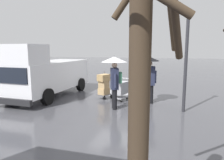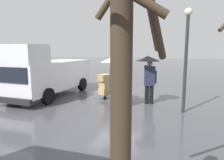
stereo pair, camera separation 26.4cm
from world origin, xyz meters
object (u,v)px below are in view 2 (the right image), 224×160
shopping_cart_vendor (121,88)px  pedestrian_black_side (114,70)px  hand_dolly_boxes (104,84)px  bare_tree_far (123,115)px  cargo_van_parked_right (48,73)px  pedestrian_pink_side (149,68)px  street_lamp (186,50)px

shopping_cart_vendor → pedestrian_black_side: pedestrian_black_side is taller
hand_dolly_boxes → bare_tree_far: size_ratio=0.37×
hand_dolly_boxes → pedestrian_black_side: pedestrian_black_side is taller
cargo_van_parked_right → pedestrian_pink_side: cargo_van_parked_right is taller
hand_dolly_boxes → pedestrian_black_side: size_ratio=0.61×
cargo_van_parked_right → hand_dolly_boxes: (-2.97, -0.30, -0.48)m
pedestrian_pink_side → bare_tree_far: (-0.62, 6.80, 0.12)m
pedestrian_black_side → bare_tree_far: (-1.83, 5.62, 0.12)m
pedestrian_pink_side → pedestrian_black_side: size_ratio=1.00×
hand_dolly_boxes → bare_tree_far: bearing=111.3°
pedestrian_pink_side → pedestrian_black_side: same height
shopping_cart_vendor → pedestrian_pink_side: pedestrian_pink_side is taller
bare_tree_far → street_lamp: (-0.85, -5.94, 0.68)m
cargo_van_parked_right → street_lamp: (-6.57, 0.80, 1.19)m
cargo_van_parked_right → pedestrian_pink_side: size_ratio=2.51×
cargo_van_parked_right → pedestrian_black_side: size_ratio=2.51×
pedestrian_black_side → bare_tree_far: bare_tree_far is taller
pedestrian_pink_side → hand_dolly_boxes: bearing=-6.6°
pedestrian_pink_side → street_lamp: size_ratio=0.56×
cargo_van_parked_right → street_lamp: street_lamp is taller
pedestrian_black_side → shopping_cart_vendor: bearing=-86.0°
bare_tree_far → pedestrian_black_side: bearing=-72.0°
cargo_van_parked_right → street_lamp: size_ratio=1.40×
pedestrian_pink_side → pedestrian_black_side: (1.21, 1.18, 0.00)m
cargo_van_parked_right → pedestrian_black_side: (-3.89, 1.12, 0.39)m
bare_tree_far → street_lamp: bearing=-98.2°
shopping_cart_vendor → hand_dolly_boxes: size_ratio=0.79×
cargo_van_parked_right → pedestrian_black_side: 4.07m
shopping_cart_vendor → bare_tree_far: bare_tree_far is taller
pedestrian_black_side → street_lamp: (-2.68, -0.32, 0.80)m
bare_tree_far → pedestrian_pink_side: bearing=-84.8°
street_lamp → cargo_van_parked_right: bearing=-7.0°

